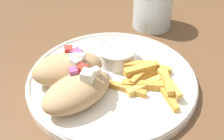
% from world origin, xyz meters
% --- Properties ---
extents(table, '(1.36, 1.36, 0.71)m').
position_xyz_m(table, '(0.00, 0.00, 0.65)').
color(table, brown).
rests_on(table, ground_plane).
extents(plate, '(0.30, 0.30, 0.02)m').
position_xyz_m(plate, '(0.02, -0.03, 0.72)').
color(plate, white).
rests_on(plate, table).
extents(pita_sandwich_near, '(0.14, 0.11, 0.06)m').
position_xyz_m(pita_sandwich_near, '(-0.05, -0.07, 0.75)').
color(pita_sandwich_near, tan).
rests_on(pita_sandwich_near, plate).
extents(pita_sandwich_far, '(0.12, 0.07, 0.06)m').
position_xyz_m(pita_sandwich_far, '(-0.06, -0.01, 0.75)').
color(pita_sandwich_far, tan).
rests_on(pita_sandwich_far, plate).
extents(fries_pile, '(0.13, 0.12, 0.02)m').
position_xyz_m(fries_pile, '(0.07, -0.06, 0.73)').
color(fries_pile, gold).
rests_on(fries_pile, plate).
extents(sauce_ramekin, '(0.07, 0.07, 0.03)m').
position_xyz_m(sauce_ramekin, '(0.04, 0.02, 0.74)').
color(sauce_ramekin, white).
rests_on(sauce_ramekin, plate).
extents(water_glass, '(0.09, 0.09, 0.10)m').
position_xyz_m(water_glass, '(0.16, 0.14, 0.76)').
color(water_glass, silver).
rests_on(water_glass, table).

